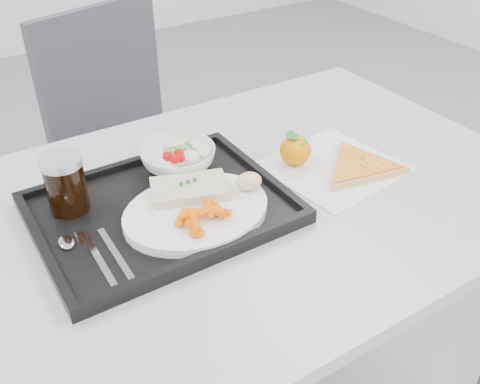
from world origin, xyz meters
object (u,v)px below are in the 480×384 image
object	(u,v)px
chair	(124,146)
tangerine	(295,150)
dinner_plate	(196,212)
salad_bowl	(178,158)
tray	(161,210)
pizza_slice	(360,166)
table	(242,220)
cola_glass	(65,183)

from	to	relation	value
chair	tangerine	world-z (taller)	chair
dinner_plate	salad_bowl	size ratio (longest dim) A/B	1.78
tangerine	tray	bearing A→B (deg)	-179.04
salad_bowl	pizza_slice	distance (m)	0.38
tray	tangerine	distance (m)	0.31
chair	pizza_slice	bearing A→B (deg)	-70.41
table	chair	size ratio (longest dim) A/B	1.29
chair	tangerine	size ratio (longest dim) A/B	12.43
cola_glass	tangerine	world-z (taller)	cola_glass
tray	salad_bowl	size ratio (longest dim) A/B	2.96
table	tray	xyz separation A→B (m)	(-0.16, 0.02, 0.08)
table	dinner_plate	distance (m)	0.15
table	dinner_plate	size ratio (longest dim) A/B	4.44
table	tangerine	bearing A→B (deg)	10.82
chair	tray	size ratio (longest dim) A/B	2.07
table	tangerine	distance (m)	0.18
table	cola_glass	size ratio (longest dim) A/B	11.11
salad_bowl	tangerine	bearing A→B (deg)	-23.66
dinner_plate	tangerine	xyz separation A→B (m)	(0.27, 0.06, 0.01)
tray	chair	bearing A→B (deg)	76.22
chair	cola_glass	world-z (taller)	chair
table	salad_bowl	world-z (taller)	salad_bowl
salad_bowl	cola_glass	distance (m)	0.23
salad_bowl	cola_glass	xyz separation A→B (m)	(-0.23, -0.02, 0.03)
pizza_slice	salad_bowl	bearing A→B (deg)	149.90
tray	tangerine	xyz separation A→B (m)	(0.31, 0.01, 0.03)
chair	pizza_slice	xyz separation A→B (m)	(0.26, -0.72, 0.22)
tray	pizza_slice	size ratio (longest dim) A/B	1.63
dinner_plate	cola_glass	size ratio (longest dim) A/B	2.50
chair	cola_glass	size ratio (longest dim) A/B	8.61
chair	tangerine	xyz separation A→B (m)	(0.16, -0.63, 0.25)
table	cola_glass	bearing A→B (deg)	160.37
chair	dinner_plate	distance (m)	0.75
tangerine	dinner_plate	bearing A→B (deg)	-166.68
salad_bowl	cola_glass	size ratio (longest dim) A/B	1.41
tray	cola_glass	distance (m)	0.18
table	tray	world-z (taller)	tray
tray	salad_bowl	xyz separation A→B (m)	(0.09, 0.10, 0.03)
dinner_plate	cola_glass	bearing A→B (deg)	142.20
chair	salad_bowl	size ratio (longest dim) A/B	6.11
chair	tray	bearing A→B (deg)	-103.78
table	dinner_plate	bearing A→B (deg)	-163.56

